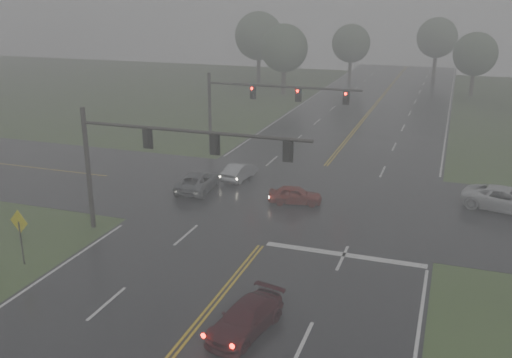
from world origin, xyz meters
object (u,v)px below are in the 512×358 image
at_px(sedan_red, 295,204).
at_px(signal_gantry_near, 150,151).
at_px(car_grey, 198,190).
at_px(sedan_silver, 240,179).
at_px(pickup_white, 505,211).
at_px(signal_gantry_far, 255,100).
at_px(sedan_maroon, 246,332).

distance_m(sedan_red, signal_gantry_near, 11.04).
distance_m(car_grey, signal_gantry_near, 9.51).
relative_size(sedan_silver, signal_gantry_near, 0.28).
xyz_separation_m(pickup_white, signal_gantry_far, (-19.11, 6.36, 4.87)).
xyz_separation_m(signal_gantry_near, signal_gantry_far, (-0.09, 17.27, -0.17)).
bearing_deg(sedan_red, signal_gantry_near, 130.24).
distance_m(sedan_silver, signal_gantry_far, 7.71).
xyz_separation_m(car_grey, signal_gantry_near, (1.03, -8.00, 5.03)).
distance_m(sedan_maroon, car_grey, 17.89).
bearing_deg(car_grey, sedan_silver, -123.41).
bearing_deg(signal_gantry_far, sedan_maroon, -71.38).
bearing_deg(sedan_maroon, signal_gantry_far, 120.52).
distance_m(car_grey, pickup_white, 20.25).
distance_m(sedan_maroon, sedan_silver, 20.08).
height_order(sedan_maroon, car_grey, car_grey).
xyz_separation_m(car_grey, signal_gantry_far, (0.93, 9.26, 4.87)).
bearing_deg(signal_gantry_near, sedan_red, 51.72).
relative_size(sedan_red, pickup_white, 0.66).
bearing_deg(signal_gantry_far, signal_gantry_near, -89.69).
relative_size(car_grey, signal_gantry_far, 0.36).
relative_size(sedan_red, signal_gantry_near, 0.26).
height_order(car_grey, signal_gantry_far, signal_gantry_far).
height_order(signal_gantry_near, signal_gantry_far, signal_gantry_near).
bearing_deg(sedan_silver, sedan_maroon, 117.69).
xyz_separation_m(sedan_red, signal_gantry_far, (-6.18, 9.55, 4.87)).
distance_m(car_grey, signal_gantry_far, 10.50).
bearing_deg(sedan_silver, signal_gantry_far, -75.06).
bearing_deg(sedan_maroon, pickup_white, 71.21).
relative_size(sedan_silver, car_grey, 0.81).
height_order(sedan_maroon, signal_gantry_far, signal_gantry_far).
height_order(sedan_red, sedan_silver, sedan_silver).
bearing_deg(pickup_white, sedan_silver, 102.12).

